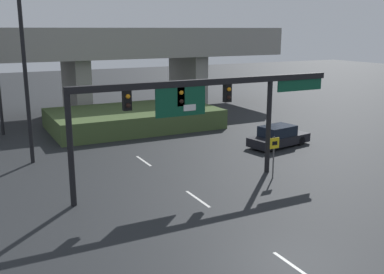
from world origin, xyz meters
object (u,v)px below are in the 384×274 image
Objects in this scene: parked_sedan_near_right at (278,137)px; highway_light_pole_far at (21,28)px; speed_limit_sign at (274,151)px; signal_gantry at (201,100)px.

highway_light_pole_far is at bearing 156.83° from parked_sedan_near_right.
speed_limit_sign is 7.23m from parked_sedan_near_right.
highway_light_pole_far is (-7.42, 8.14, 3.58)m from signal_gantry.
signal_gantry is 3.04× the size of parked_sedan_near_right.
highway_light_pole_far is 17.99m from parked_sedan_near_right.
signal_gantry is 5.05m from speed_limit_sign.
signal_gantry is 10.35m from parked_sedan_near_right.
highway_light_pole_far reaches higher than speed_limit_sign.
highway_light_pole_far is at bearing 132.35° from signal_gantry.
speed_limit_sign is 16.03m from highway_light_pole_far.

